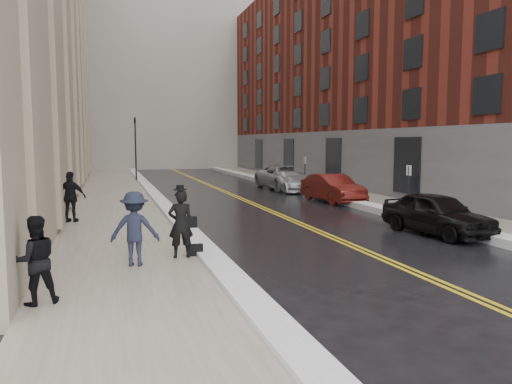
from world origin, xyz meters
TOP-DOWN VIEW (x-y plane):
  - ground at (0.00, 0.00)m, footprint 160.00×160.00m
  - sidewalk_left at (-4.50, 16.00)m, footprint 4.00×64.00m
  - sidewalk_right at (9.00, 16.00)m, footprint 3.00×64.00m
  - lane_stripe_a at (2.38, 16.00)m, footprint 0.12×64.00m
  - lane_stripe_b at (2.62, 16.00)m, footprint 0.12×64.00m
  - snow_ridge_left at (-2.20, 16.00)m, footprint 0.70×60.80m
  - snow_ridge_right at (7.15, 16.00)m, footprint 0.85×60.80m
  - building_right at (17.50, 23.00)m, footprint 14.00×50.00m
  - tower_far_right at (14.00, 66.00)m, footprint 22.00×18.00m
  - traffic_signal at (-2.60, 30.00)m, footprint 0.18×0.15m
  - parking_sign_near at (7.90, 8.00)m, footprint 0.06×0.35m
  - parking_sign_far at (7.90, 20.00)m, footprint 0.06×0.35m
  - car_black at (6.22, 3.70)m, footprint 2.29×4.58m
  - car_maroon at (6.80, 13.38)m, footprint 1.99×4.73m
  - car_silver_near at (6.59, 19.67)m, footprint 2.09×4.70m
  - car_silver_far at (6.80, 20.78)m, footprint 3.01×6.02m
  - pedestrian_main at (-2.98, 2.17)m, footprint 0.68×0.46m
  - pedestrian_a at (-6.20, -0.91)m, footprint 0.99×0.87m
  - pedestrian_b at (-4.21, 1.63)m, footprint 1.31×0.89m
  - pedestrian_c at (-6.20, 9.32)m, footprint 1.25×0.84m

SIDE VIEW (x-z plane):
  - ground at x=0.00m, z-range 0.00..0.00m
  - lane_stripe_a at x=2.38m, z-range 0.00..0.01m
  - lane_stripe_b at x=2.62m, z-range 0.00..0.01m
  - sidewalk_left at x=-4.50m, z-range 0.00..0.15m
  - sidewalk_right at x=9.00m, z-range 0.00..0.15m
  - snow_ridge_left at x=-2.20m, z-range 0.00..0.26m
  - snow_ridge_right at x=7.15m, z-range 0.00..0.30m
  - car_silver_near at x=6.59m, z-range 0.00..1.34m
  - car_black at x=6.22m, z-range 0.00..1.50m
  - car_maroon at x=6.80m, z-range 0.00..1.52m
  - car_silver_far at x=6.80m, z-range 0.00..1.64m
  - pedestrian_a at x=-6.20m, z-range 0.15..1.87m
  - pedestrian_main at x=-2.98m, z-range 0.15..1.99m
  - pedestrian_b at x=-4.21m, z-range 0.15..2.03m
  - pedestrian_c at x=-6.20m, z-range 0.15..2.12m
  - parking_sign_near at x=7.90m, z-range 0.24..2.47m
  - parking_sign_far at x=7.90m, z-range 0.24..2.47m
  - traffic_signal at x=-2.60m, z-range 0.48..5.68m
  - building_right at x=17.50m, z-range 0.00..18.00m
  - tower_far_right at x=14.00m, z-range 0.00..44.00m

